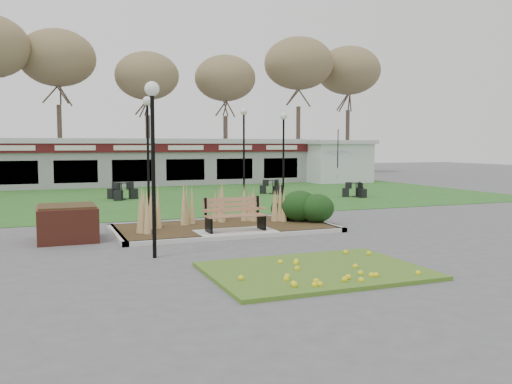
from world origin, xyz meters
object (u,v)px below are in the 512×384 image
object	(u,v)px
lamp_post_near_right	(153,130)
lamp_post_far_right	(244,131)
bistro_set_c	(356,192)
brick_planter	(67,223)
lamp_post_mid_left	(148,126)
bistro_set_b	(121,194)
patio_umbrella	(338,164)
service_hut	(337,161)
food_pavilion	(129,162)
bistro_set_d	(273,189)
lamp_post_mid_right	(284,136)
park_bench	(234,214)

from	to	relation	value
lamp_post_near_right	lamp_post_far_right	xyz separation A→B (m)	(7.45, 14.40, 0.37)
bistro_set_c	lamp_post_near_right	bearing A→B (deg)	-138.35
brick_planter	lamp_post_mid_left	world-z (taller)	lamp_post_mid_left
brick_planter	bistro_set_b	world-z (taller)	brick_planter
lamp_post_mid_left	patio_umbrella	world-z (taller)	lamp_post_mid_left
brick_planter	patio_umbrella	world-z (taller)	patio_umbrella
brick_planter	patio_umbrella	size ratio (longest dim) A/B	0.61
service_hut	bistro_set_b	distance (m)	16.54
brick_planter	patio_umbrella	xyz separation A→B (m)	(15.08, 12.00, 0.98)
lamp_post_mid_left	patio_umbrella	bearing A→B (deg)	21.48
food_pavilion	lamp_post_near_right	bearing A→B (deg)	-96.96
lamp_post_near_right	lamp_post_mid_left	xyz separation A→B (m)	(1.78, 10.44, 0.43)
lamp_post_near_right	bistro_set_d	world-z (taller)	lamp_post_near_right
lamp_post_near_right	bistro_set_d	distance (m)	16.25
service_hut	lamp_post_near_right	size ratio (longest dim) A/B	1.13
lamp_post_far_right	bistro_set_d	xyz separation A→B (m)	(1.24, -0.91, -2.97)
lamp_post_mid_left	lamp_post_mid_right	xyz separation A→B (m)	(6.43, 0.67, -0.35)
food_pavilion	service_hut	world-z (taller)	food_pavilion
lamp_post_mid_right	bistro_set_b	bearing A→B (deg)	162.34
lamp_post_far_right	patio_umbrella	world-z (taller)	lamp_post_far_right
food_pavilion	lamp_post_mid_left	distance (m)	11.70
lamp_post_near_right	bistro_set_b	world-z (taller)	lamp_post_near_right
bistro_set_d	patio_umbrella	xyz separation A→B (m)	(4.67, 1.51, 1.20)
park_bench	lamp_post_mid_right	size ratio (longest dim) A/B	0.42
brick_planter	lamp_post_mid_left	size ratio (longest dim) A/B	0.33
lamp_post_mid_right	bistro_set_c	xyz separation A→B (m)	(3.57, -0.64, -2.68)
bistro_set_b	lamp_post_far_right	bearing A→B (deg)	9.01
park_bench	food_pavilion	distance (m)	19.73
bistro_set_b	bistro_set_c	distance (m)	11.10
park_bench	food_pavilion	bearing A→B (deg)	90.00
food_pavilion	bistro_set_c	bearing A→B (deg)	-51.65
service_hut	lamp_post_mid_left	size ratio (longest dim) A/B	0.98
park_bench	brick_planter	size ratio (longest dim) A/B	1.13
park_bench	bistro_set_d	bearing A→B (deg)	61.85
park_bench	bistro_set_d	world-z (taller)	park_bench
brick_planter	service_hut	world-z (taller)	service_hut
park_bench	brick_planter	bearing A→B (deg)	170.31
bistro_set_c	patio_umbrella	distance (m)	4.95
brick_planter	bistro_set_b	size ratio (longest dim) A/B	1.04
bistro_set_c	bistro_set_d	bearing A→B (deg)	135.61
lamp_post_mid_right	lamp_post_far_right	size ratio (longest dim) A/B	0.91
bistro_set_b	park_bench	bearing A→B (deg)	-81.72
brick_planter	bistro_set_c	bearing A→B (deg)	28.99
lamp_post_mid_right	patio_umbrella	bearing A→B (deg)	36.99
patio_umbrella	bistro_set_b	bearing A→B (deg)	-172.54
patio_umbrella	service_hut	bearing A→B (deg)	60.60
lamp_post_near_right	patio_umbrella	world-z (taller)	lamp_post_near_right
patio_umbrella	lamp_post_mid_left	bearing A→B (deg)	-158.52
service_hut	bistro_set_c	size ratio (longest dim) A/B	3.42
brick_planter	park_bench	bearing A→B (deg)	-9.69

